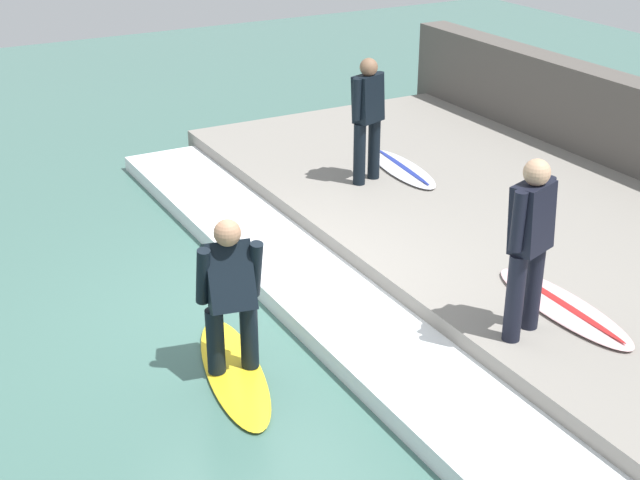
# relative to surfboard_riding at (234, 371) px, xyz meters

# --- Properties ---
(ground_plane) EXTENTS (28.00, 28.00, 0.00)m
(ground_plane) POSITION_rel_surfboard_riding_xyz_m (0.76, 0.85, -0.03)
(ground_plane) COLOR #426B60
(concrete_ledge) EXTENTS (4.40, 10.23, 0.35)m
(concrete_ledge) POSITION_rel_surfboard_riding_xyz_m (4.08, 0.85, 0.15)
(concrete_ledge) COLOR gray
(concrete_ledge) RESTS_ON ground_plane
(wave_foam_crest) EXTENTS (1.08, 9.71, 0.19)m
(wave_foam_crest) POSITION_rel_surfboard_riding_xyz_m (1.34, 0.85, 0.07)
(wave_foam_crest) COLOR white
(wave_foam_crest) RESTS_ON ground_plane
(surfboard_riding) EXTENTS (0.88, 1.98, 0.06)m
(surfboard_riding) POSITION_rel_surfboard_riding_xyz_m (0.00, 0.00, 0.00)
(surfboard_riding) COLOR yellow
(surfboard_riding) RESTS_ON ground_plane
(surfer_riding) EXTENTS (0.57, 0.55, 1.47)m
(surfer_riding) POSITION_rel_surfboard_riding_xyz_m (-0.00, 0.00, 0.84)
(surfer_riding) COLOR black
(surfer_riding) RESTS_ON surfboard_riding
(surfer_waiting_near) EXTENTS (0.55, 0.37, 1.67)m
(surfer_waiting_near) POSITION_rel_surfboard_riding_xyz_m (2.34, -1.14, 1.26)
(surfer_waiting_near) COLOR black
(surfer_waiting_near) RESTS_ON concrete_ledge
(surfboard_waiting_near) EXTENTS (0.57, 1.81, 0.07)m
(surfboard_waiting_near) POSITION_rel_surfboard_riding_xyz_m (2.99, -0.99, 0.35)
(surfboard_waiting_near) COLOR beige
(surfboard_waiting_near) RESTS_ON concrete_ledge
(surfer_waiting_far) EXTENTS (0.53, 0.37, 1.61)m
(surfer_waiting_far) POSITION_rel_surfboard_riding_xyz_m (3.15, 2.83, 1.23)
(surfer_waiting_far) COLOR black
(surfer_waiting_far) RESTS_ON concrete_ledge
(surfboard_waiting_far) EXTENTS (0.67, 1.67, 0.07)m
(surfboard_waiting_far) POSITION_rel_surfboard_riding_xyz_m (3.77, 2.92, 0.35)
(surfboard_waiting_far) COLOR silver
(surfboard_waiting_far) RESTS_ON concrete_ledge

